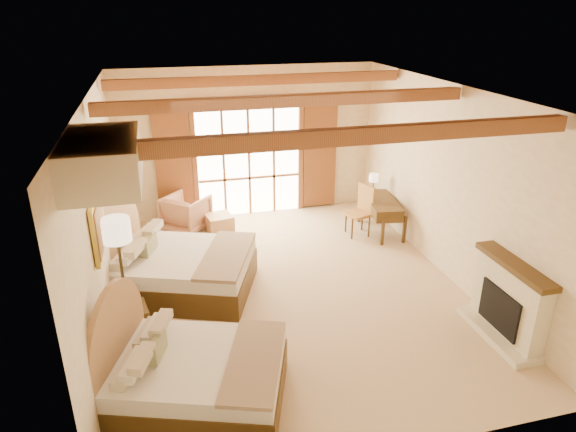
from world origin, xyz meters
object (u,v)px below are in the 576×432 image
object	(u,v)px
armchair	(186,213)
desk	(381,215)
nightstand	(132,325)
bed_far	(171,267)
bed_near	(185,374)

from	to	relation	value
armchair	desk	xyz separation A→B (m)	(3.85, -1.09, 0.00)
nightstand	bed_far	bearing A→B (deg)	53.60
nightstand	desk	xyz separation A→B (m)	(4.86, 2.59, 0.11)
bed_far	armchair	size ratio (longest dim) A/B	3.36
bed_far	desk	bearing A→B (deg)	38.33
nightstand	desk	world-z (taller)	desk
bed_far	nightstand	bearing A→B (deg)	-95.18
armchair	nightstand	bearing A→B (deg)	115.40
bed_near	bed_far	size ratio (longest dim) A/B	0.88
bed_near	bed_far	distance (m)	2.61
armchair	desk	world-z (taller)	armchair
bed_far	desk	size ratio (longest dim) A/B	2.01
bed_far	desk	distance (m)	4.46
bed_near	armchair	bearing A→B (deg)	105.02
desk	bed_near	bearing A→B (deg)	-127.25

